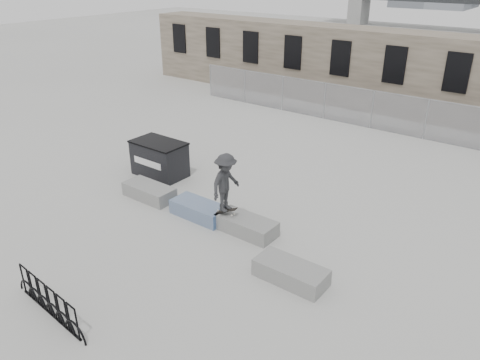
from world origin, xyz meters
name	(u,v)px	position (x,y,z in m)	size (l,w,h in m)	color
ground	(218,224)	(0.00, 0.00, 0.00)	(120.00, 120.00, 0.00)	#B6B6B1
stone_wall	(401,73)	(0.00, 16.24, 2.26)	(36.00, 2.58, 4.50)	#685B4C
chainlink_fence	(372,109)	(0.00, 12.50, 1.04)	(22.06, 0.06, 2.02)	gray
planter_far_left	(149,191)	(-3.23, -0.06, 0.27)	(2.00, 0.90, 0.51)	gray
planter_center_left	(199,209)	(-0.82, 0.00, 0.27)	(2.00, 0.90, 0.51)	#2D5089
planter_center_right	(246,225)	(1.06, 0.14, 0.27)	(2.00, 0.90, 0.51)	gray
planter_offset	(291,272)	(3.52, -1.15, 0.27)	(2.00, 0.90, 0.51)	gray
dumpster	(160,158)	(-4.42, 1.64, 0.73)	(2.18, 1.34, 1.44)	black
bike_rack	(48,300)	(-0.46, -5.91, 0.44)	(3.14, 0.27, 0.90)	black
skateboarder	(226,183)	(0.37, -0.02, 1.63)	(0.78, 1.28, 2.13)	#2B2C2E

